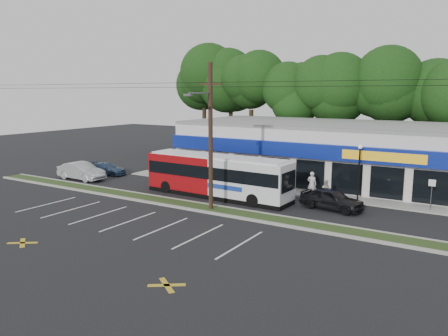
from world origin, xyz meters
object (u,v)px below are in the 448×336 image
Objects in this scene: lamp_post at (359,166)px; metrobus at (217,175)px; car_blue at (107,169)px; sign_post at (432,189)px; utility_pole at (208,132)px; car_dark at (332,199)px; car_silver at (81,171)px; pedestrian_a at (312,184)px; pedestrian_b at (325,191)px.

metrobus is at bearing -156.12° from lamp_post.
car_blue is (-14.29, 2.09, -1.14)m from metrobus.
sign_post is at bearing -93.24° from car_blue.
car_dark is (7.25, 4.57, -4.66)m from utility_pole.
utility_pole is 15.71m from sign_post.
lamp_post is (8.17, 7.87, -2.74)m from utility_pole.
sign_post is 15.27m from metrobus.
metrobus is (-1.54, 3.57, -3.69)m from utility_pole.
sign_post is 29.54m from car_silver.
car_silver is 1.21× the size of car_blue.
pedestrian_a is at bearing -175.10° from lamp_post.
lamp_post reaches higher than car_dark.
pedestrian_a is at bearing -76.56° from car_silver.
sign_post is at bearing 175.04° from pedestrian_a.
metrobus is (-14.71, -4.08, 0.17)m from sign_post.
pedestrian_a is (6.22, 4.00, -0.74)m from metrobus.
lamp_post is at bearing 43.95° from utility_pole.
utility_pole is 12.31× the size of car_blue.
car_blue is (-24.00, -2.21, -2.08)m from lamp_post.
metrobus is (-9.71, -4.30, -0.94)m from lamp_post.
lamp_post is 0.96× the size of car_dark.
sign_post reaches higher than car_blue.
metrobus is 2.48× the size of car_silver.
lamp_post is at bearing 177.42° from sign_post.
utility_pole reaches higher than sign_post.
lamp_post is 2.46× the size of pedestrian_b.
lamp_post is 3.89m from pedestrian_a.
lamp_post is at bearing -91.89° from car_blue.
car_dark is at bearing -105.57° from lamp_post.
car_dark is (8.79, 1.00, -0.97)m from metrobus.
pedestrian_b is at bearing -80.53° from car_silver.
lamp_post is 2.16× the size of pedestrian_a.
car_silver is 22.41m from pedestrian_b.
pedestrian_a reaches higher than pedestrian_b.
metrobus is at bearing 6.45° from pedestrian_b.
pedestrian_b is (-2.00, -1.53, -1.81)m from lamp_post.
pedestrian_b is (7.71, 2.77, -0.86)m from metrobus.
metrobus is 14.44m from car_silver.
pedestrian_b is (-1.08, 1.77, 0.11)m from car_dark.
utility_pole is 9.75m from car_dark.
sign_post is 1.13× the size of pedestrian_a.
car_blue is at bearing -0.15° from pedestrian_a.
metrobus reaches higher than pedestrian_a.
pedestrian_a is at bearing 58.34° from utility_pole.
sign_post is 8.52m from pedestrian_a.
utility_pole reaches higher than pedestrian_a.
utility_pole is 11.67m from lamp_post.
sign_post is at bearing -80.31° from car_silver.
lamp_post is 3.92m from car_dark.
pedestrian_a is 1.14× the size of pedestrian_b.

